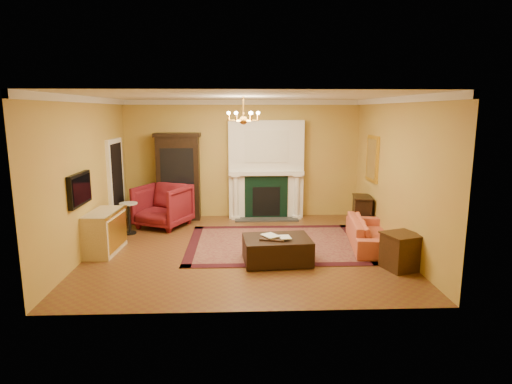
{
  "coord_description": "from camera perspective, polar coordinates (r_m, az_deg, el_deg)",
  "views": [
    {
      "loc": [
        -0.1,
        -8.25,
        2.74
      ],
      "look_at": [
        0.25,
        0.3,
        1.1
      ],
      "focal_mm": 30.0,
      "sensor_mm": 36.0,
      "label": 1
    }
  ],
  "objects": [
    {
      "name": "book_a",
      "position": [
        7.67,
        1.23,
        -4.97
      ],
      "size": [
        0.22,
        0.15,
        0.32
      ],
      "primitive_type": "imported",
      "rotation": [
        0.0,
        0.0,
        0.55
      ],
      "color": "gray",
      "rests_on": "ottoman_tray"
    },
    {
      "name": "floor",
      "position": [
        8.69,
        -1.59,
        -7.61
      ],
      "size": [
        6.0,
        5.5,
        0.02
      ],
      "primitive_type": "cube",
      "color": "brown",
      "rests_on": "ground"
    },
    {
      "name": "wall_front",
      "position": [
        5.63,
        -1.3,
        -1.89
      ],
      "size": [
        6.0,
        0.02,
        3.0
      ],
      "primitive_type": "cube",
      "color": "gold",
      "rests_on": "floor"
    },
    {
      "name": "gilt_mirror",
      "position": [
        10.18,
        15.24,
        4.3
      ],
      "size": [
        0.06,
        0.76,
        1.05
      ],
      "color": "yellow",
      "rests_on": "wall_right"
    },
    {
      "name": "wingback_armchair",
      "position": [
        10.38,
        -12.31,
        -1.56
      ],
      "size": [
        1.41,
        1.38,
        1.11
      ],
      "primitive_type": "imported",
      "rotation": [
        0.0,
        0.0,
        -0.44
      ],
      "color": "maroon",
      "rests_on": "floor"
    },
    {
      "name": "end_table",
      "position": [
        7.94,
        18.75,
        -7.62
      ],
      "size": [
        0.67,
        0.67,
        0.61
      ],
      "primitive_type": "cube",
      "rotation": [
        0.0,
        0.0,
        0.33
      ],
      "color": "#3C1F10",
      "rests_on": "floor"
    },
    {
      "name": "china_cabinet",
      "position": [
        10.97,
        -10.27,
        1.78
      ],
      "size": [
        1.06,
        0.49,
        2.09
      ],
      "primitive_type": "cube",
      "rotation": [
        0.0,
        0.0,
        0.02
      ],
      "color": "black",
      "rests_on": "floor"
    },
    {
      "name": "book_b",
      "position": [
        7.66,
        3.17,
        -5.2
      ],
      "size": [
        0.2,
        0.05,
        0.27
      ],
      "primitive_type": "imported",
      "rotation": [
        0.0,
        0.0,
        0.13
      ],
      "color": "gray",
      "rests_on": "ottoman_tray"
    },
    {
      "name": "commode",
      "position": [
        8.87,
        -19.58,
        -5.04
      ],
      "size": [
        0.58,
        1.12,
        0.82
      ],
      "primitive_type": "cube",
      "rotation": [
        0.0,
        0.0,
        -0.06
      ],
      "color": "beige",
      "rests_on": "floor"
    },
    {
      "name": "fireplace",
      "position": [
        10.95,
        1.34,
        2.71
      ],
      "size": [
        1.9,
        0.7,
        2.5
      ],
      "color": "white",
      "rests_on": "wall_back"
    },
    {
      "name": "topiary_right",
      "position": [
        10.95,
        5.33,
        4.11
      ],
      "size": [
        0.16,
        0.16,
        0.43
      ],
      "color": "gray",
      "rests_on": "fireplace"
    },
    {
      "name": "coral_sofa",
      "position": [
        9.02,
        14.98,
        -4.72
      ],
      "size": [
        0.83,
        2.0,
        0.76
      ],
      "primitive_type": "imported",
      "rotation": [
        0.0,
        0.0,
        1.43
      ],
      "color": "#B84E3A",
      "rests_on": "floor"
    },
    {
      "name": "wall_back",
      "position": [
        11.08,
        -1.82,
        4.4
      ],
      "size": [
        6.0,
        0.02,
        3.0
      ],
      "primitive_type": "cube",
      "color": "gold",
      "rests_on": "floor"
    },
    {
      "name": "doorway",
      "position": [
        10.49,
        -18.12,
        0.99
      ],
      "size": [
        0.08,
        1.05,
        2.1
      ],
      "color": "white",
      "rests_on": "wall_left"
    },
    {
      "name": "topiary_left",
      "position": [
        10.85,
        -2.76,
        4.01
      ],
      "size": [
        0.15,
        0.15,
        0.41
      ],
      "color": "gray",
      "rests_on": "fireplace"
    },
    {
      "name": "pedestal_table",
      "position": [
        10.0,
        -16.58,
        -3.08
      ],
      "size": [
        0.4,
        0.4,
        0.71
      ],
      "color": "black",
      "rests_on": "floor"
    },
    {
      "name": "ottoman_tray",
      "position": [
        7.74,
        2.32,
        -6.16
      ],
      "size": [
        0.52,
        0.45,
        0.03
      ],
      "primitive_type": "cube",
      "rotation": [
        0.0,
        0.0,
        -0.28
      ],
      "color": "black",
      "rests_on": "leather_ottoman"
    },
    {
      "name": "leather_ottoman",
      "position": [
        7.88,
        2.81,
        -7.68
      ],
      "size": [
        1.26,
        0.96,
        0.45
      ],
      "primitive_type": "cube",
      "rotation": [
        0.0,
        0.0,
        0.08
      ],
      "color": "black",
      "rests_on": "oriental_rug"
    },
    {
      "name": "wall_right",
      "position": [
        8.9,
        18.14,
        2.28
      ],
      "size": [
        0.02,
        5.5,
        3.0
      ],
      "primitive_type": "cube",
      "color": "gold",
      "rests_on": "floor"
    },
    {
      "name": "chandelier",
      "position": [
        8.25,
        -1.69,
        9.91
      ],
      "size": [
        0.63,
        0.55,
        0.53
      ],
      "color": "gold",
      "rests_on": "ceiling"
    },
    {
      "name": "crown_molding",
      "position": [
        9.21,
        -1.77,
        12.07
      ],
      "size": [
        6.0,
        5.5,
        0.12
      ],
      "color": "white",
      "rests_on": "ceiling"
    },
    {
      "name": "wall_left",
      "position": [
        8.83,
        -21.58,
        2.0
      ],
      "size": [
        0.02,
        5.5,
        3.0
      ],
      "primitive_type": "cube",
      "color": "gold",
      "rests_on": "floor"
    },
    {
      "name": "console_table",
      "position": [
        10.33,
        13.92,
        -2.74
      ],
      "size": [
        0.49,
        0.72,
        0.75
      ],
      "primitive_type": "cube",
      "rotation": [
        0.0,
        0.0,
        -0.17
      ],
      "color": "black",
      "rests_on": "floor"
    },
    {
      "name": "oriental_rug",
      "position": [
        8.99,
        2.73,
        -6.87
      ],
      "size": [
        3.67,
        2.76,
        0.01
      ],
      "primitive_type": "cube",
      "rotation": [
        0.0,
        0.0,
        -0.0
      ],
      "color": "#4E101F",
      "rests_on": "floor"
    },
    {
      "name": "tv_panel",
      "position": [
        8.28,
        -22.43,
        0.34
      ],
      "size": [
        0.09,
        0.95,
        0.58
      ],
      "color": "black",
      "rests_on": "wall_left"
    },
    {
      "name": "ceiling",
      "position": [
        8.25,
        -1.71,
        12.71
      ],
      "size": [
        6.0,
        5.5,
        0.02
      ],
      "primitive_type": "cube",
      "color": "silver",
      "rests_on": "wall_back"
    }
  ]
}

